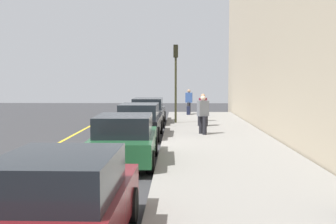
{
  "coord_description": "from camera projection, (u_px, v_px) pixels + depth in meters",
  "views": [
    {
      "loc": [
        -16.72,
        -1.6,
        2.58
      ],
      "look_at": [
        -0.86,
        -1.25,
        1.32
      ],
      "focal_mm": 44.21,
      "sensor_mm": 36.0,
      "label": 1
    }
  ],
  "objects": [
    {
      "name": "parked_car_green",
      "position": [
        125.0,
        140.0,
        12.53
      ],
      "size": [
        4.28,
        1.96,
        1.51
      ],
      "color": "black",
      "rests_on": "ground"
    },
    {
      "name": "lane_stripe_centre",
      "position": [
        60.0,
        142.0,
        16.98
      ],
      "size": [
        28.0,
        0.14,
        0.01
      ],
      "primitive_type": "cube",
      "color": "gold",
      "rests_on": "ground"
    },
    {
      "name": "pedestrian_burgundy_coat",
      "position": [
        203.0,
        109.0,
        21.48
      ],
      "size": [
        0.53,
        0.52,
        1.68
      ],
      "color": "black",
      "rests_on": "sidewalk"
    },
    {
      "name": "parked_car_black",
      "position": [
        140.0,
        121.0,
        18.25
      ],
      "size": [
        4.29,
        1.94,
        1.51
      ],
      "color": "black",
      "rests_on": "ground"
    },
    {
      "name": "pedestrian_grey_coat",
      "position": [
        203.0,
        114.0,
        18.28
      ],
      "size": [
        0.54,
        0.54,
        1.71
      ],
      "color": "black",
      "rests_on": "sidewalk"
    },
    {
      "name": "pedestrian_blue_coat",
      "position": [
        189.0,
        101.0,
        28.89
      ],
      "size": [
        0.56,
        0.5,
        1.72
      ],
      "color": "black",
      "rests_on": "sidewalk"
    },
    {
      "name": "sidewalk",
      "position": [
        219.0,
        141.0,
        16.83
      ],
      "size": [
        28.0,
        4.6,
        0.15
      ],
      "primitive_type": "cube",
      "color": "gray",
      "rests_on": "ground"
    },
    {
      "name": "parked_car_maroon",
      "position": [
        63.0,
        203.0,
        6.09
      ],
      "size": [
        4.14,
        1.93,
        1.51
      ],
      "color": "black",
      "rests_on": "ground"
    },
    {
      "name": "traffic_light_pole",
      "position": [
        176.0,
        70.0,
        22.98
      ],
      "size": [
        0.35,
        0.26,
        4.34
      ],
      "color": "#2D2D19",
      "rests_on": "sidewalk"
    },
    {
      "name": "parked_car_charcoal",
      "position": [
        148.0,
        111.0,
        23.66
      ],
      "size": [
        4.78,
        1.91,
        1.51
      ],
      "color": "black",
      "rests_on": "ground"
    },
    {
      "name": "ground_plane",
      "position": [
        138.0,
        142.0,
        16.91
      ],
      "size": [
        56.0,
        56.0,
        0.0
      ],
      "primitive_type": "plane",
      "color": "#333335"
    },
    {
      "name": "rolling_suitcase",
      "position": [
        188.0,
        110.0,
        28.41
      ],
      "size": [
        0.34,
        0.22,
        0.93
      ],
      "color": "#191E38",
      "rests_on": "sidewalk"
    }
  ]
}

